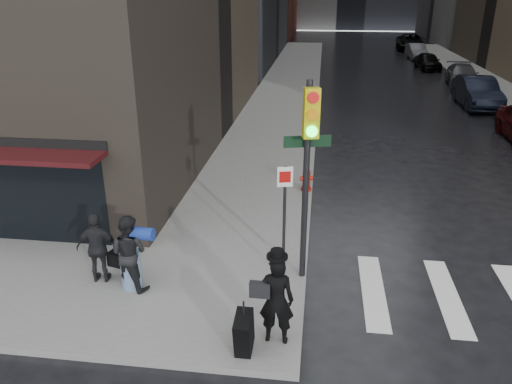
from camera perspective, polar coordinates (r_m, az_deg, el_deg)
ground at (r=10.95m, az=-5.28°, el=-12.71°), size 140.00×140.00×0.00m
sidewalk_left at (r=36.30m, az=4.05°, el=12.59°), size 4.00×50.00×0.15m
sidewalk_right at (r=37.99m, az=25.22°, el=11.00°), size 3.00×50.00×0.15m
man_overcoat at (r=9.22m, az=1.58°, el=-12.83°), size 1.02×0.97×1.96m
man_jeans at (r=11.10m, az=-14.30°, el=-6.68°), size 1.21×0.89×1.72m
man_greycoat at (r=11.55m, az=-17.58°, el=-6.12°), size 1.00×0.50×1.65m
traffic_light at (r=10.33m, az=5.74°, el=3.88°), size 1.09×0.61×4.45m
fire_hydrant at (r=16.15m, az=5.77°, el=1.31°), size 0.44×0.33×0.76m
parked_car_2 at (r=30.82m, az=23.95°, el=10.38°), size 1.75×4.98×1.64m
parked_car_3 at (r=37.48m, az=22.50°, el=12.23°), size 2.33×4.82×1.35m
parked_car_4 at (r=43.76m, az=19.07°, el=13.94°), size 1.83×4.00×1.33m
parked_car_5 at (r=50.37m, az=17.86°, el=15.08°), size 1.56×4.14×1.35m
parked_car_6 at (r=57.05m, az=17.22°, el=16.04°), size 3.15×6.01×1.61m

